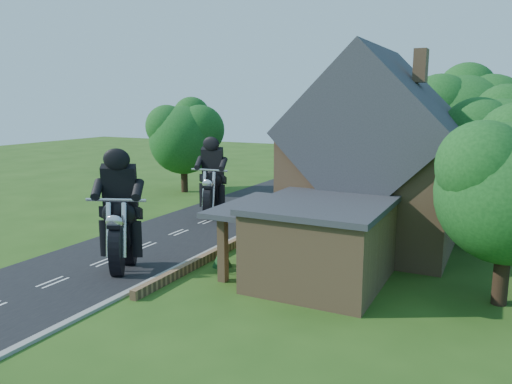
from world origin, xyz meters
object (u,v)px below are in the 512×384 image
at_px(motorcycle_lead, 123,253).
at_px(house, 375,163).
at_px(annex, 318,241).
at_px(garden_wall, 260,230).
at_px(motorcycle_follow, 213,206).

bearing_deg(motorcycle_lead, house, -154.83).
bearing_deg(house, annex, -95.24).
xyz_separation_m(garden_wall, house, (6.19, 1.00, 4.14)).
distance_m(garden_wall, annex, 8.19).
xyz_separation_m(motorcycle_lead, motorcycle_follow, (-1.83, 10.62, -0.04)).
xyz_separation_m(house, motorcycle_follow, (-10.64, 1.07, -3.55)).
height_order(garden_wall, motorcycle_lead, motorcycle_lead).
relative_size(house, annex, 1.45).
relative_size(motorcycle_lead, motorcycle_follow, 1.05).
bearing_deg(motorcycle_lead, annex, 176.42).
height_order(garden_wall, house, house).
height_order(garden_wall, motorcycle_follow, motorcycle_follow).
relative_size(garden_wall, motorcycle_lead, 12.37).
height_order(house, motorcycle_follow, house).
relative_size(house, motorcycle_lead, 5.76).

